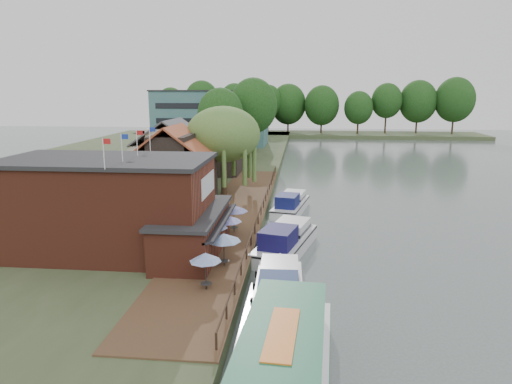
{
  "coord_description": "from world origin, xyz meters",
  "views": [
    {
      "loc": [
        -1.48,
        -33.22,
        13.15
      ],
      "look_at": [
        -6.0,
        12.0,
        3.0
      ],
      "focal_mm": 32.0,
      "sensor_mm": 36.0,
      "label": 1
    }
  ],
  "objects_px": {
    "cruiser_1": "(286,237)",
    "swan": "(250,341)",
    "cruiser_2": "(291,202)",
    "umbrella_4": "(234,218)",
    "hotel_block": "(211,117)",
    "tour_boat": "(279,377)",
    "cruiser_0": "(279,286)",
    "willow": "(224,151)",
    "umbrella_1": "(224,250)",
    "cottage_c": "(216,145)",
    "umbrella_0": "(206,271)",
    "cottage_b": "(173,153)",
    "umbrella_2": "(215,236)",
    "umbrella_3": "(227,229)",
    "cottage_a": "(174,166)",
    "pub": "(133,206)"
  },
  "relations": [
    {
      "from": "cruiser_1",
      "to": "swan",
      "type": "relative_size",
      "value": 24.42
    },
    {
      "from": "cruiser_2",
      "to": "umbrella_4",
      "type": "bearing_deg",
      "value": -102.09
    },
    {
      "from": "hotel_block",
      "to": "tour_boat",
      "type": "relative_size",
      "value": 1.69
    },
    {
      "from": "cruiser_0",
      "to": "tour_boat",
      "type": "height_order",
      "value": "tour_boat"
    },
    {
      "from": "cruiser_1",
      "to": "cruiser_0",
      "type": "bearing_deg",
      "value": -75.88
    },
    {
      "from": "tour_boat",
      "to": "swan",
      "type": "xyz_separation_m",
      "value": [
        -1.81,
        5.05,
        -1.42
      ]
    },
    {
      "from": "willow",
      "to": "umbrella_1",
      "type": "distance_m",
      "value": 23.11
    },
    {
      "from": "cruiser_0",
      "to": "cruiser_2",
      "type": "distance_m",
      "value": 22.59
    },
    {
      "from": "hotel_block",
      "to": "cruiser_2",
      "type": "xyz_separation_m",
      "value": [
        19.5,
        -54.27,
        -5.99
      ]
    },
    {
      "from": "hotel_block",
      "to": "tour_boat",
      "type": "height_order",
      "value": "hotel_block"
    },
    {
      "from": "hotel_block",
      "to": "willow",
      "type": "distance_m",
      "value": 52.29
    },
    {
      "from": "cottage_c",
      "to": "swan",
      "type": "xyz_separation_m",
      "value": [
        10.01,
        -44.57,
        -5.03
      ]
    },
    {
      "from": "umbrella_0",
      "to": "cruiser_1",
      "type": "bearing_deg",
      "value": 65.64
    },
    {
      "from": "cruiser_1",
      "to": "swan",
      "type": "bearing_deg",
      "value": -80.93
    },
    {
      "from": "cottage_c",
      "to": "cruiser_1",
      "type": "xyz_separation_m",
      "value": [
        11.39,
        -30.25,
        -3.93
      ]
    },
    {
      "from": "swan",
      "to": "umbrella_0",
      "type": "bearing_deg",
      "value": 127.13
    },
    {
      "from": "cruiser_0",
      "to": "cruiser_1",
      "type": "relative_size",
      "value": 0.97
    },
    {
      "from": "cruiser_2",
      "to": "tour_boat",
      "type": "relative_size",
      "value": 0.64
    },
    {
      "from": "umbrella_0",
      "to": "cruiser_2",
      "type": "height_order",
      "value": "umbrella_0"
    },
    {
      "from": "cottage_b",
      "to": "tour_boat",
      "type": "relative_size",
      "value": 0.64
    },
    {
      "from": "cottage_b",
      "to": "cruiser_2",
      "type": "bearing_deg",
      "value": -28.1
    },
    {
      "from": "cottage_b",
      "to": "cottage_c",
      "type": "xyz_separation_m",
      "value": [
        4.0,
        9.0,
        0.0
      ]
    },
    {
      "from": "cottage_b",
      "to": "willow",
      "type": "xyz_separation_m",
      "value": [
        7.5,
        -5.0,
        0.96
      ]
    },
    {
      "from": "willow",
      "to": "cruiser_1",
      "type": "distance_m",
      "value": 18.72
    },
    {
      "from": "umbrella_2",
      "to": "umbrella_3",
      "type": "distance_m",
      "value": 1.93
    },
    {
      "from": "cottage_b",
      "to": "swan",
      "type": "xyz_separation_m",
      "value": [
        14.01,
        -35.57,
        -5.03
      ]
    },
    {
      "from": "willow",
      "to": "tour_boat",
      "type": "height_order",
      "value": "willow"
    },
    {
      "from": "umbrella_2",
      "to": "cruiser_2",
      "type": "height_order",
      "value": "umbrella_2"
    },
    {
      "from": "hotel_block",
      "to": "cottage_b",
      "type": "height_order",
      "value": "hotel_block"
    },
    {
      "from": "umbrella_1",
      "to": "umbrella_3",
      "type": "distance_m",
      "value": 4.82
    },
    {
      "from": "cottage_c",
      "to": "swan",
      "type": "height_order",
      "value": "cottage_c"
    },
    {
      "from": "umbrella_4",
      "to": "cruiser_0",
      "type": "height_order",
      "value": "umbrella_4"
    },
    {
      "from": "cottage_a",
      "to": "cruiser_0",
      "type": "height_order",
      "value": "cottage_a"
    },
    {
      "from": "umbrella_3",
      "to": "cruiser_0",
      "type": "xyz_separation_m",
      "value": [
        4.59,
        -8.2,
        -1.01
      ]
    },
    {
      "from": "cruiser_2",
      "to": "umbrella_0",
      "type": "bearing_deg",
      "value": -90.89
    },
    {
      "from": "willow",
      "to": "cruiser_0",
      "type": "height_order",
      "value": "willow"
    },
    {
      "from": "tour_boat",
      "to": "cottage_a",
      "type": "bearing_deg",
      "value": 116.54
    },
    {
      "from": "umbrella_2",
      "to": "tour_boat",
      "type": "height_order",
      "value": "umbrella_2"
    },
    {
      "from": "cottage_a",
      "to": "tour_boat",
      "type": "bearing_deg",
      "value": -67.28
    },
    {
      "from": "umbrella_2",
      "to": "swan",
      "type": "relative_size",
      "value": 5.4
    },
    {
      "from": "pub",
      "to": "cottage_b",
      "type": "xyz_separation_m",
      "value": [
        -4.0,
        25.0,
        0.6
      ]
    },
    {
      "from": "cruiser_1",
      "to": "willow",
      "type": "bearing_deg",
      "value": 130.49
    },
    {
      "from": "cottage_b",
      "to": "cruiser_2",
      "type": "relative_size",
      "value": 1.0
    },
    {
      "from": "umbrella_3",
      "to": "hotel_block",
      "type": "bearing_deg",
      "value": 102.11
    },
    {
      "from": "umbrella_4",
      "to": "tour_boat",
      "type": "distance_m",
      "value": 21.74
    },
    {
      "from": "pub",
      "to": "tour_boat",
      "type": "distance_m",
      "value": 19.82
    },
    {
      "from": "pub",
      "to": "umbrella_4",
      "type": "height_order",
      "value": "pub"
    },
    {
      "from": "cottage_a",
      "to": "swan",
      "type": "height_order",
      "value": "cottage_a"
    },
    {
      "from": "cruiser_1",
      "to": "cottage_b",
      "type": "bearing_deg",
      "value": 140.5
    },
    {
      "from": "cottage_a",
      "to": "umbrella_3",
      "type": "xyz_separation_m",
      "value": [
        7.73,
        -12.67,
        -2.96
      ]
    }
  ]
}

